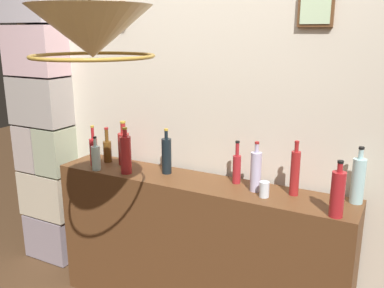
% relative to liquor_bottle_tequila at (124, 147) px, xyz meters
% --- Properties ---
extents(panelled_rear_partition, '(3.43, 0.15, 2.73)m').
position_rel_liquor_bottle_tequila_xyz_m(panelled_rear_partition, '(0.60, 0.18, 0.36)').
color(panelled_rear_partition, beige).
rests_on(panelled_rear_partition, ground).
extents(stone_pillar, '(0.48, 0.30, 2.66)m').
position_rel_liquor_bottle_tequila_xyz_m(stone_pillar, '(-0.81, 0.06, 0.26)').
color(stone_pillar, gray).
rests_on(stone_pillar, ground).
extents(bar_shelf_unit, '(1.96, 0.34, 0.96)m').
position_rel_liquor_bottle_tequila_xyz_m(bar_shelf_unit, '(0.60, -0.06, -0.60)').
color(bar_shelf_unit, brown).
rests_on(bar_shelf_unit, ground).
extents(liquor_bottle_tequila, '(0.08, 0.08, 0.31)m').
position_rel_liquor_bottle_tequila_xyz_m(liquor_bottle_tequila, '(0.00, 0.00, 0.00)').
color(liquor_bottle_tequila, '#A42120').
rests_on(liquor_bottle_tequila, bar_shelf_unit).
extents(liquor_bottle_vermouth, '(0.05, 0.05, 0.27)m').
position_rel_liquor_bottle_tequila_xyz_m(liquor_bottle_vermouth, '(0.84, 0.02, -0.02)').
color(liquor_bottle_vermouth, maroon).
rests_on(liquor_bottle_vermouth, bar_shelf_unit).
extents(liquor_bottle_sherry, '(0.06, 0.06, 0.30)m').
position_rel_liquor_bottle_tequila_xyz_m(liquor_bottle_sherry, '(0.98, -0.05, -0.00)').
color(liquor_bottle_sherry, '#BCB3D3').
rests_on(liquor_bottle_sherry, bar_shelf_unit).
extents(liquor_bottle_amaro, '(0.06, 0.06, 0.23)m').
position_rel_liquor_bottle_tequila_xyz_m(liquor_bottle_amaro, '(-0.09, -0.19, -0.03)').
color(liquor_bottle_amaro, silver).
rests_on(liquor_bottle_amaro, bar_shelf_unit).
extents(liquor_bottle_scotch, '(0.06, 0.06, 0.25)m').
position_rel_liquor_bottle_tequila_xyz_m(liquor_bottle_scotch, '(-0.14, -0.01, -0.03)').
color(liquor_bottle_scotch, brown).
rests_on(liquor_bottle_scotch, bar_shelf_unit).
extents(liquor_bottle_port, '(0.07, 0.07, 0.31)m').
position_rel_liquor_bottle_tequila_xyz_m(liquor_bottle_port, '(0.13, -0.15, 0.01)').
color(liquor_bottle_port, '#A62124').
rests_on(liquor_bottle_port, bar_shelf_unit).
extents(liquor_bottle_whiskey, '(0.07, 0.07, 0.32)m').
position_rel_liquor_bottle_tequila_xyz_m(liquor_bottle_whiskey, '(1.53, 0.04, 0.01)').
color(liquor_bottle_whiskey, '#A3CFD1').
rests_on(liquor_bottle_whiskey, bar_shelf_unit).
extents(liquor_bottle_bourbon, '(0.07, 0.07, 0.29)m').
position_rel_liquor_bottle_tequila_xyz_m(liquor_bottle_bourbon, '(1.46, -0.19, 0.00)').
color(liquor_bottle_bourbon, '#A61D22').
rests_on(liquor_bottle_bourbon, bar_shelf_unit).
extents(liquor_bottle_vodka, '(0.06, 0.06, 0.30)m').
position_rel_liquor_bottle_tequila_xyz_m(liquor_bottle_vodka, '(0.36, -0.02, 0.00)').
color(liquor_bottle_vodka, black).
rests_on(liquor_bottle_vodka, bar_shelf_unit).
extents(liquor_bottle_mezcal, '(0.05, 0.05, 0.32)m').
position_rel_liquor_bottle_tequila_xyz_m(liquor_bottle_mezcal, '(1.20, -0.01, 0.01)').
color(liquor_bottle_mezcal, maroon).
rests_on(liquor_bottle_mezcal, bar_shelf_unit).
extents(liquor_bottle_gin, '(0.05, 0.05, 0.28)m').
position_rel_liquor_bottle_tequila_xyz_m(liquor_bottle_gin, '(-0.17, -0.11, -0.02)').
color(liquor_bottle_gin, '#A61D21').
rests_on(liquor_bottle_gin, bar_shelf_unit).
extents(glass_tumbler_rocks, '(0.06, 0.06, 0.09)m').
position_rel_liquor_bottle_tequila_xyz_m(glass_tumbler_rocks, '(1.06, -0.11, -0.08)').
color(glass_tumbler_rocks, silver).
rests_on(glass_tumbler_rocks, bar_shelf_unit).
extents(pendant_lamp, '(0.53, 0.53, 0.63)m').
position_rel_liquor_bottle_tequila_xyz_m(pendant_lamp, '(0.51, -0.85, 0.77)').
color(pendant_lamp, beige).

